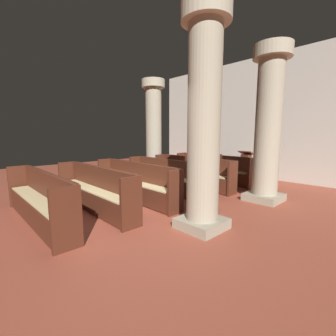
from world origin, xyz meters
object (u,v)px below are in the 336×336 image
(pillar_far_side, at_px, (154,127))
(pew_row_4, at_px, (94,188))
(pew_row_3, at_px, (135,181))
(kneeler_box_blue, at_px, (207,205))
(lectern, at_px, (246,168))
(hymn_book, at_px, (218,155))
(pew_row_2, at_px, (167,176))
(pew_row_5, at_px, (39,197))
(pew_row_1, at_px, (192,171))
(pillar_aisle_rear, at_px, (204,118))
(pillar_aisle_side, at_px, (268,123))
(pew_row_0, at_px, (212,168))

(pillar_far_side, bearing_deg, pew_row_4, -58.20)
(pew_row_3, relative_size, kneeler_box_blue, 7.60)
(lectern, bearing_deg, hymn_book, -122.61)
(pew_row_2, bearing_deg, pew_row_5, -90.00)
(pew_row_1, height_order, pew_row_2, same)
(pillar_aisle_rear, relative_size, kneeler_box_blue, 9.37)
(kneeler_box_blue, bearing_deg, pillar_aisle_rear, -59.04)
(pew_row_1, height_order, pew_row_3, same)
(pew_row_5, bearing_deg, pew_row_4, 90.00)
(pillar_aisle_rear, bearing_deg, hymn_book, 120.64)
(pew_row_5, distance_m, pillar_aisle_side, 5.30)
(pew_row_3, height_order, pew_row_5, same)
(pew_row_0, distance_m, pew_row_1, 1.11)
(hymn_book, bearing_deg, kneeler_box_blue, -59.45)
(pew_row_2, xyz_separation_m, pillar_far_side, (-2.26, 1.42, 1.44))
(pew_row_4, distance_m, pillar_aisle_rear, 2.87)
(pew_row_0, distance_m, pillar_far_side, 2.79)
(pew_row_1, xyz_separation_m, pillar_aisle_rear, (2.31, -2.41, 1.44))
(pew_row_3, bearing_deg, pillar_aisle_side, 45.38)
(pew_row_3, relative_size, pillar_aisle_rear, 0.81)
(pillar_far_side, relative_size, hymn_book, 18.92)
(pillar_far_side, bearing_deg, lectern, 32.54)
(pew_row_3, height_order, hymn_book, hymn_book)
(pew_row_5, relative_size, lectern, 2.79)
(lectern, xyz_separation_m, hymn_book, (-0.58, -0.90, 0.51))
(pew_row_2, relative_size, pillar_far_side, 0.81)
(pillar_aisle_side, height_order, pillar_aisle_rear, same)
(kneeler_box_blue, bearing_deg, pew_row_5, -122.24)
(pew_row_1, bearing_deg, lectern, 72.58)
(kneeler_box_blue, bearing_deg, hymn_book, 120.55)
(pew_row_3, xyz_separation_m, pillar_far_side, (-2.26, 2.53, 1.44))
(pew_row_3, relative_size, pew_row_4, 1.00)
(pew_row_4, bearing_deg, pew_row_0, 90.00)
(pew_row_1, bearing_deg, pew_row_2, -90.00)
(lectern, relative_size, kneeler_box_blue, 2.72)
(pillar_far_side, distance_m, pillar_aisle_rear, 5.31)
(pew_row_0, bearing_deg, pew_row_4, -90.00)
(pew_row_1, bearing_deg, pew_row_3, -90.00)
(pew_row_1, relative_size, lectern, 2.79)
(pew_row_4, bearing_deg, kneeler_box_blue, 44.17)
(pew_row_1, xyz_separation_m, hymn_book, (0.11, 1.29, 0.46))
(pew_row_0, bearing_deg, pew_row_2, -90.00)
(hymn_book, bearing_deg, pew_row_1, -94.98)
(lectern, relative_size, hymn_book, 5.50)
(pew_row_4, xyz_separation_m, hymn_book, (0.11, 4.62, 0.46))
(kneeler_box_blue, bearing_deg, lectern, 106.49)
(pillar_aisle_side, bearing_deg, lectern, 127.95)
(pillar_aisle_side, relative_size, pillar_far_side, 1.00)
(pillar_far_side, height_order, kneeler_box_blue, pillar_far_side)
(pew_row_0, xyz_separation_m, pillar_aisle_side, (2.31, -0.99, 1.44))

